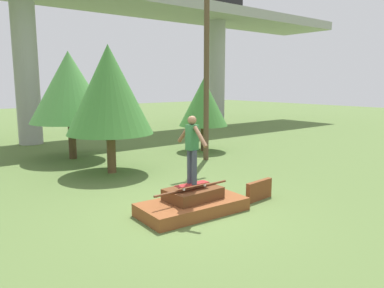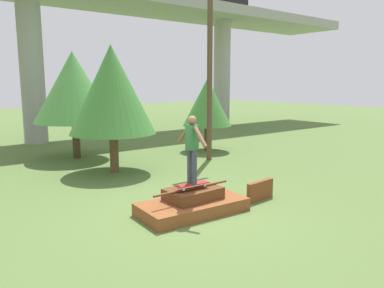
{
  "view_description": "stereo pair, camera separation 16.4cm",
  "coord_description": "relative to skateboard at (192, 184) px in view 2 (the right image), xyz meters",
  "views": [
    {
      "loc": [
        -5.1,
        -6.36,
        2.93
      ],
      "look_at": [
        -0.03,
        -0.02,
        1.6
      ],
      "focal_mm": 35.0,
      "sensor_mm": 36.0,
      "label": 1
    },
    {
      "loc": [
        -4.97,
        -6.46,
        2.93
      ],
      "look_at": [
        -0.03,
        -0.02,
        1.6
      ],
      "focal_mm": 35.0,
      "sensor_mm": 36.0,
      "label": 2
    }
  ],
  "objects": [
    {
      "name": "skateboard",
      "position": [
        0.0,
        0.0,
        0.0
      ],
      "size": [
        0.84,
        0.25,
        0.09
      ],
      "color": "maroon",
      "rests_on": "scrap_pile"
    },
    {
      "name": "scrap_pile",
      "position": [
        0.05,
        0.04,
        -0.47
      ],
      "size": [
        2.51,
        1.35,
        0.6
      ],
      "color": "brown",
      "rests_on": "ground_plane"
    },
    {
      "name": "tree_mid_back",
      "position": [
        5.33,
        5.87,
        1.41
      ],
      "size": [
        2.09,
        2.09,
        3.1
      ],
      "color": "#4C3823",
      "rests_on": "ground_plane"
    },
    {
      "name": "skater",
      "position": [
        0.0,
        -0.0,
        0.89
      ],
      "size": [
        0.23,
        1.04,
        1.53
      ],
      "color": "#383D4C",
      "rests_on": "skateboard"
    },
    {
      "name": "tree_behind_right",
      "position": [
        0.37,
        4.69,
        2.02
      ],
      "size": [
        2.77,
        2.77,
        4.13
      ],
      "color": "brown",
      "rests_on": "ground_plane"
    },
    {
      "name": "utility_pole",
      "position": [
        4.16,
        4.34,
        3.24
      ],
      "size": [
        1.3,
        0.2,
        7.58
      ],
      "color": "brown",
      "rests_on": "ground_plane"
    },
    {
      "name": "tree_behind_left",
      "position": [
        0.25,
        7.74,
        2.08
      ],
      "size": [
        3.04,
        3.04,
        4.11
      ],
      "color": "#4C3823",
      "rests_on": "ground_plane"
    },
    {
      "name": "scrap_plank_loose",
      "position": [
        1.95,
        -0.28,
        -0.43
      ],
      "size": [
        0.93,
        0.2,
        0.49
      ],
      "color": "brown",
      "rests_on": "ground_plane"
    },
    {
      "name": "ground_plane",
      "position": [
        0.03,
        0.02,
        -0.68
      ],
      "size": [
        80.0,
        80.0,
        0.0
      ],
      "primitive_type": "plane",
      "color": "#567038"
    },
    {
      "name": "highway_overpass",
      "position": [
        0.03,
        12.5,
        5.9
      ],
      "size": [
        44.0,
        4.51,
        7.54
      ],
      "color": "#9E9E99",
      "rests_on": "ground_plane"
    }
  ]
}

